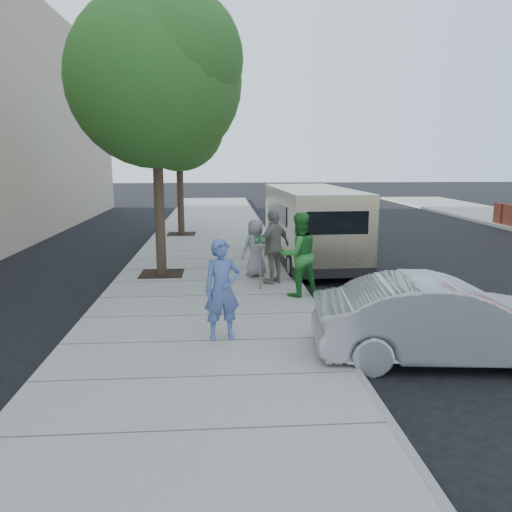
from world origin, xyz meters
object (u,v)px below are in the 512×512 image
Objects in this scene: tree_near at (156,74)px; van at (311,224)px; person_green_shirt at (299,254)px; person_striped_polo at (274,247)px; tree_far at (179,121)px; person_officer at (222,290)px; person_gray_shirt at (256,248)px; sedan at (444,320)px; parking_meter at (261,250)px.

van is at bearing 22.35° from tree_near.
person_green_shirt is (3.45, -2.52, -4.41)m from tree_near.
tree_near is 3.91× the size of person_striped_polo.
tree_near is at bearing -90.00° from tree_far.
person_green_shirt is 1.03× the size of person_striped_polo.
person_striped_polo is at bearing -71.30° from tree_far.
person_officer is 4.25m from person_striped_polo.
person_gray_shirt is (-0.87, 2.05, -0.20)m from person_green_shirt.
person_gray_shirt reaches higher than sedan.
parking_meter is at bearing -56.00° from person_green_shirt.
van reaches higher than parking_meter.
van reaches higher than sedan.
person_striped_polo reaches higher than person_gray_shirt.
van reaches higher than person_officer.
person_green_shirt is (3.45, -10.12, -3.74)m from tree_far.
person_green_shirt is at bearing -71.16° from tree_far.
parking_meter is 0.86× the size of person_gray_shirt.
person_officer reaches higher than parking_meter.
person_green_shirt is at bearing 43.36° from person_officer.
van is at bearing 76.49° from parking_meter.
person_officer is at bearing -114.29° from van.
parking_meter is 0.32× the size of sedan.
person_striped_polo is (-2.31, 4.96, 0.41)m from sedan.
person_gray_shirt is at bearing 31.24° from sedan.
person_gray_shirt is (-2.73, 5.77, 0.24)m from sedan.
parking_meter is 1.44m from person_gray_shirt.
person_green_shirt is 2.24m from person_gray_shirt.
van is (1.95, 3.77, 0.14)m from parking_meter.
person_striped_polo is at bearing 30.89° from sedan.
tree_far is 11.33m from person_green_shirt.
tree_near reaches higher than parking_meter.
tree_near is 4.14× the size of person_officer.
person_green_shirt reaches higher than person_officer.
tree_near is at bearing 46.34° from sedan.
person_gray_shirt is at bearing 104.60° from parking_meter.
sedan is 4.18m from person_green_shirt.
person_officer is 4.93m from person_gray_shirt.
tree_near is 7.14m from person_officer.
tree_near is 6.51m from van.
tree_near is 4.74× the size of person_gray_shirt.
van reaches higher than person_green_shirt.
person_gray_shirt is at bearing -86.83° from person_green_shirt.
person_officer is (-0.97, -3.40, -0.08)m from parking_meter.
person_green_shirt reaches higher than parking_meter.
tree_far is 3.28× the size of person_green_shirt.
person_gray_shirt is at bearing -72.25° from tree_far.
van is 3.64× the size of person_officer.
van is (4.55, 1.87, -4.26)m from tree_near.
van is at bearing 11.31° from sedan.
person_officer is (1.64, -12.90, -3.82)m from tree_far.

